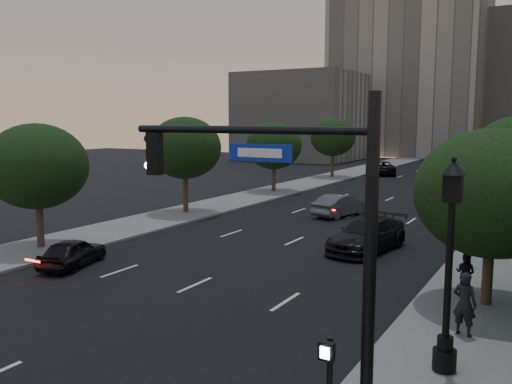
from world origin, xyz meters
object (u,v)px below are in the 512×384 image
Objects in this scene: sedan_far_right at (456,187)px; pedestrian_b at (465,273)px; traffic_signal_mast at (315,268)px; sedan_far_left at (383,168)px; pedestrian_c at (468,249)px; sedan_mid_left at (341,205)px; sedan_near_left at (73,252)px; sedan_near_right at (367,235)px; pedestrian_a at (465,304)px; street_lamp at (448,276)px.

pedestrian_b is at bearing -77.66° from sedan_far_right.
traffic_signal_mast is 1.78× the size of sedan_far_right.
sedan_far_left is 45.31m from pedestrian_b.
pedestrian_c is at bearing -67.14° from pedestrian_b.
sedan_mid_left is 29.39m from sedan_far_left.
sedan_far_left reaches higher than sedan_near_left.
sedan_mid_left is at bearing -105.64° from sedan_far_right.
sedan_near_left is 2.45× the size of pedestrian_c.
sedan_far_left is at bearing -53.85° from pedestrian_b.
sedan_far_right is at bearing 95.83° from traffic_signal_mast.
pedestrian_b reaches higher than sedan_mid_left.
sedan_far_right reaches higher than sedan_near_left.
sedan_near_right is 2.92× the size of pedestrian_a.
pedestrian_a is (16.45, -46.64, 0.31)m from sedan_far_left.
pedestrian_a reaches higher than pedestrian_b.
street_lamp reaches higher than sedan_far_left.
sedan_near_left is 0.83× the size of sedan_mid_left.
sedan_far_left reaches higher than sedan_mid_left.
pedestrian_b is (5.39, -5.04, 0.10)m from sedan_near_right.
pedestrian_c reaches higher than sedan_far_right.
sedan_far_right is at bearing -79.56° from pedestrian_c.
traffic_signal_mast is at bearing 85.57° from sedan_far_left.
traffic_signal_mast reaches higher than pedestrian_c.
street_lamp is 1.43× the size of sedan_far_right.
pedestrian_a is at bearing 89.13° from street_lamp.
sedan_mid_left reaches higher than sedan_near_left.
pedestrian_c reaches higher than sedan_near_right.
sedan_far_left is 3.71× the size of pedestrian_c.
sedan_near_right is (10.44, 9.32, 0.16)m from sedan_near_left.
street_lamp is 0.97× the size of sedan_far_left.
sedan_near_right reaches higher than sedan_far_left.
street_lamp is 3.69× the size of pedestrian_b.
street_lamp reaches higher than pedestrian_b.
traffic_signal_mast reaches higher than sedan_mid_left.
sedan_near_right is at bearing -43.93° from pedestrian_a.
sedan_near_right reaches higher than sedan_mid_left.
traffic_signal_mast is 1.25× the size of street_lamp.
traffic_signal_mast is 1.21× the size of sedan_far_left.
street_lamp reaches higher than sedan_near_left.
sedan_far_left is 1.48× the size of sedan_far_right.
sedan_near_left is 16.40m from pedestrian_b.
traffic_signal_mast is 40.45m from sedan_far_right.
sedan_near_left is (-14.70, 6.96, -3.02)m from traffic_signal_mast.
sedan_far_right is (10.59, -13.57, -0.14)m from sedan_far_left.
sedan_near_left is at bearing -130.64° from sedan_near_right.
pedestrian_a is at bearing -49.31° from sedan_near_right.
street_lamp is (1.71, 4.41, -1.04)m from traffic_signal_mast.
sedan_near_left is 0.68× the size of sedan_near_right.
street_lamp reaches higher than sedan_mid_left.
pedestrian_b is at bearing -35.49° from sedan_near_right.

